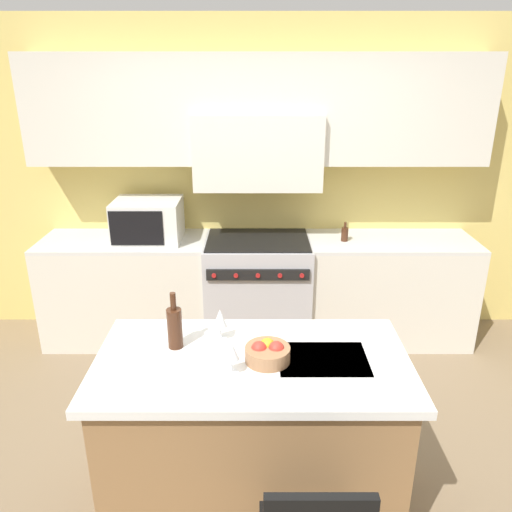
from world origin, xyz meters
name	(u,v)px	position (x,y,z in m)	size (l,w,h in m)	color
ground_plane	(259,475)	(0.00, 0.00, 0.00)	(10.00, 10.00, 0.00)	#7A664C
back_cabinetry	(258,154)	(0.00, 1.90, 1.60)	(10.00, 0.46, 2.70)	#DBC166
back_counter	(258,289)	(0.00, 1.65, 0.46)	(3.68, 0.62, 0.93)	silver
range_stove	(258,290)	(0.00, 1.63, 0.47)	(0.89, 0.70, 0.94)	#B7B7BC
microwave	(148,220)	(-0.92, 1.65, 1.10)	(0.54, 0.45, 0.34)	silver
kitchen_island	(253,435)	(-0.03, -0.20, 0.48)	(1.56, 0.82, 0.94)	olive
wine_bottle	(175,327)	(-0.43, -0.09, 1.06)	(0.08, 0.08, 0.31)	#422314
wine_glass_near	(231,351)	(-0.13, -0.33, 1.06)	(0.07, 0.07, 0.18)	white
wine_glass_far	(220,319)	(-0.20, -0.01, 1.06)	(0.07, 0.07, 0.18)	white
fruit_bowl	(268,352)	(0.04, -0.22, 0.99)	(0.22, 0.22, 0.10)	#996B47
oil_bottle_on_counter	(345,234)	(0.73, 1.62, 0.99)	(0.06, 0.06, 0.16)	#422314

